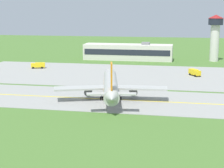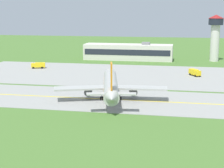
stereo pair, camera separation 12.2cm
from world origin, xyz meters
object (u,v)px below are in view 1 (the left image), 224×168
object	(u,v)px
airplane_lead	(111,85)
control_tower	(215,33)
service_truck_catering	(38,65)
service_truck_baggage	(195,72)

from	to	relation	value
airplane_lead	control_tower	world-z (taller)	control_tower
airplane_lead	service_truck_catering	xyz separation A→B (m)	(-42.45, 49.66, -2.60)
service_truck_baggage	control_tower	xyz separation A→B (m)	(10.51, 45.05, 12.57)
service_truck_baggage	service_truck_catering	bearing A→B (deg)	174.85
airplane_lead	service_truck_catering	distance (m)	65.38
service_truck_catering	control_tower	distance (m)	87.90
airplane_lead	service_truck_baggage	world-z (taller)	airplane_lead
airplane_lead	control_tower	xyz separation A→B (m)	(35.33, 88.65, 9.97)
service_truck_baggage	control_tower	world-z (taller)	control_tower
service_truck_baggage	service_truck_catering	world-z (taller)	same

